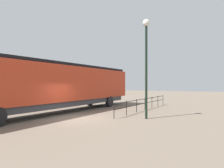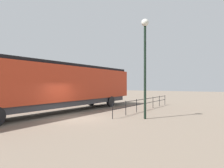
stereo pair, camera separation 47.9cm
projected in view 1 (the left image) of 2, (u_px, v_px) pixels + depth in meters
The scene contains 4 objects.
ground_plane at pixel (77, 118), 13.99m from camera, with size 120.00×120.00×0.00m, color #756656.
locomotive at pixel (63, 85), 17.14m from camera, with size 2.82×18.39×4.03m.
lamp_post at pixel (146, 51), 13.81m from camera, with size 0.49×0.49×6.71m.
platform_fence at pixel (145, 102), 18.63m from camera, with size 0.05×11.33×1.09m.
Camera 1 is at (9.12, -10.87, 2.32)m, focal length 32.92 mm.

